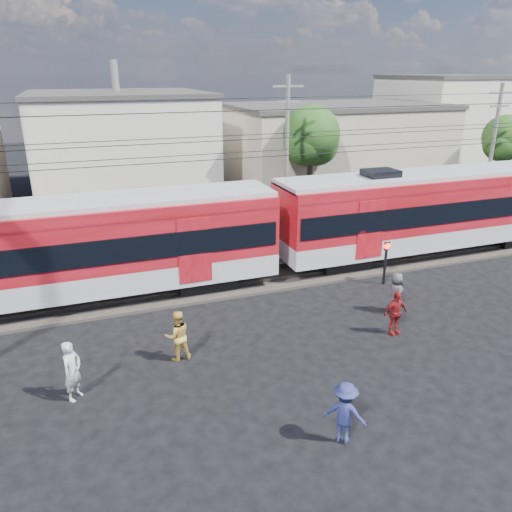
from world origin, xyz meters
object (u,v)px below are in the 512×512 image
object	(u,v)px
pedestrian_c	(345,413)
crossing_signal	(386,255)
pedestrian_a	(72,371)
commuter_train	(76,246)

from	to	relation	value
pedestrian_c	crossing_signal	size ratio (longest dim) A/B	0.87
pedestrian_a	crossing_signal	distance (m)	13.34
commuter_train	crossing_signal	distance (m)	12.61
crossing_signal	commuter_train	bearing A→B (deg)	168.54
commuter_train	pedestrian_a	size ratio (longest dim) A/B	28.21
pedestrian_a	crossing_signal	size ratio (longest dim) A/B	0.93
pedestrian_c	crossing_signal	world-z (taller)	crossing_signal
pedestrian_a	pedestrian_c	size ratio (longest dim) A/B	1.07
pedestrian_a	pedestrian_c	world-z (taller)	pedestrian_a
commuter_train	pedestrian_c	bearing A→B (deg)	-61.12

